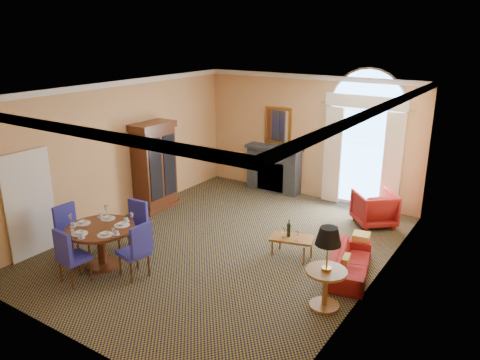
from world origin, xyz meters
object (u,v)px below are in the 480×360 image
Objects in this scene: armoire at (154,168)px; sofa at (350,262)px; coffee_table at (291,238)px; dining_table at (101,237)px; armchair at (374,208)px; side_table at (327,258)px.

armoire is 5.36m from sofa.
coffee_table is at bearing -7.09° from armoire.
dining_table is 1.46× the size of armchair.
armchair is at bearing -5.47° from sofa.
dining_table is at bearing -165.66° from side_table.
armchair is at bearing 52.61° from dining_table.
side_table is (0.42, -3.72, 0.49)m from armchair.
dining_table is at bearing 105.62° from sofa.
armoire is 4.14m from coffee_table.
armoire is 1.71× the size of dining_table.
dining_table is 0.76× the size of sofa.
armchair is (-0.37, 2.48, 0.15)m from sofa.
dining_table is at bearing -65.87° from armoire.
armoire is at bearing 114.13° from dining_table.
side_table is at bearing 168.24° from sofa.
coffee_table is (-0.84, -2.46, 0.00)m from armchair.
armoire is at bearing 156.74° from coffee_table.
armoire is 5.31m from armchair.
dining_table is 4.63m from sofa.
sofa is at bearing -5.61° from armoire.
side_table is at bearing -61.16° from coffee_table.
dining_table is at bearing -156.79° from coffee_table.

